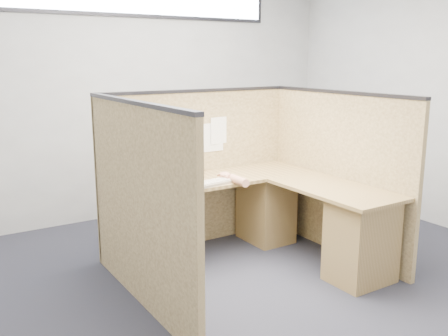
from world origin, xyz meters
TOP-DOWN VIEW (x-y plane):
  - floor at (0.00, 0.00)m, footprint 5.00×5.00m
  - wall_back at (0.00, 2.25)m, footprint 5.00×0.00m
  - clerestory_window at (0.00, 2.23)m, footprint 3.30×0.04m
  - cubicle_partitions at (0.00, 0.43)m, footprint 2.06×1.83m
  - l_desk at (0.18, 0.29)m, footprint 1.95×1.75m
  - laptop at (-0.47, 0.79)m, footprint 0.38×0.37m
  - keyboard at (-0.12, 0.48)m, footprint 0.48×0.22m
  - mouse at (0.03, 0.55)m, footprint 0.12×0.09m
  - hand_forearm at (0.04, 0.41)m, footprint 0.11×0.39m
  - blue_poster at (-0.64, 0.97)m, footprint 0.20×0.02m
  - american_flag at (-0.49, 0.96)m, footprint 0.18×0.01m
  - file_holder at (-0.25, 0.94)m, footprint 0.27×0.05m
  - paper_left at (0.16, 0.97)m, footprint 0.22×0.00m
  - paper_right at (0.23, 0.97)m, footprint 0.21×0.02m

SIDE VIEW (x-z plane):
  - floor at x=0.00m, z-range 0.00..0.00m
  - l_desk at x=0.18m, z-range 0.03..0.76m
  - keyboard at x=-0.12m, z-range 0.73..0.76m
  - mouse at x=0.03m, z-range 0.73..0.78m
  - cubicle_partitions at x=0.00m, z-range 0.00..1.53m
  - hand_forearm at x=0.04m, z-range 0.73..0.81m
  - laptop at x=-0.47m, z-range 0.67..0.92m
  - paper_left at x=0.16m, z-range 0.92..1.20m
  - file_holder at x=-0.25m, z-range 0.90..1.24m
  - paper_right at x=0.23m, z-range 0.99..1.25m
  - american_flag at x=-0.49m, z-range 1.09..1.40m
  - blue_poster at x=-0.64m, z-range 1.13..1.40m
  - wall_back at x=0.00m, z-range -1.10..3.90m
  - clerestory_window at x=0.00m, z-range 2.26..2.64m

